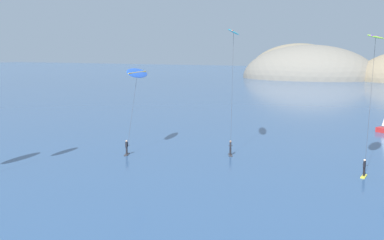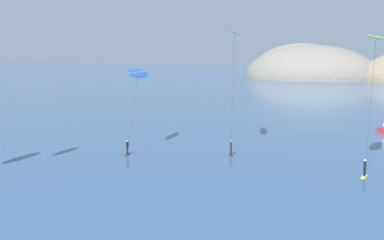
% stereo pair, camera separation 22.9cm
% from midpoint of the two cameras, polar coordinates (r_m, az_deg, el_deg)
% --- Properties ---
extents(headland_island, '(100.89, 52.60, 28.27)m').
position_cam_midpoint_polar(headland_island, '(201.45, 17.81, 4.68)').
color(headland_island, slate).
rests_on(headland_island, ground).
extents(kitesurfer_cyan, '(3.18, 7.27, 14.39)m').
position_cam_midpoint_polar(kitesurfer_cyan, '(57.00, 5.12, 9.46)').
color(kitesurfer_cyan, '#2D2D33').
rests_on(kitesurfer_cyan, ground).
extents(kitesurfer_blue, '(2.30, 7.12, 9.79)m').
position_cam_midpoint_polar(kitesurfer_blue, '(57.56, -6.39, 4.99)').
color(kitesurfer_blue, '#2D2D33').
rests_on(kitesurfer_blue, ground).
extents(kitesurfer_lime, '(1.75, 6.26, 13.47)m').
position_cam_midpoint_polar(kitesurfer_lime, '(49.69, 21.04, 8.11)').
color(kitesurfer_lime, yellow).
rests_on(kitesurfer_lime, ground).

